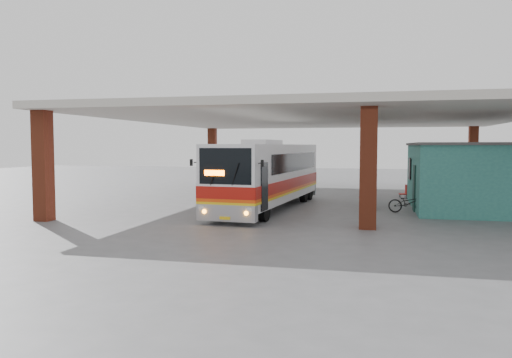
{
  "coord_description": "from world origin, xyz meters",
  "views": [
    {
      "loc": [
        3.23,
        -21.13,
        2.97
      ],
      "look_at": [
        -1.83,
        0.0,
        1.52
      ],
      "focal_mm": 35.0,
      "sensor_mm": 36.0,
      "label": 1
    }
  ],
  "objects_px": {
    "coach_bus": "(268,175)",
    "red_chair": "(405,192)",
    "pedestrian": "(367,204)",
    "motorcycle": "(409,203)"
  },
  "relations": [
    {
      "from": "coach_bus",
      "to": "red_chair",
      "type": "height_order",
      "value": "coach_bus"
    },
    {
      "from": "pedestrian",
      "to": "red_chair",
      "type": "bearing_deg",
      "value": -95.9
    },
    {
      "from": "pedestrian",
      "to": "red_chair",
      "type": "height_order",
      "value": "pedestrian"
    },
    {
      "from": "motorcycle",
      "to": "coach_bus",
      "type": "bearing_deg",
      "value": 98.25
    },
    {
      "from": "motorcycle",
      "to": "pedestrian",
      "type": "relative_size",
      "value": 1.11
    },
    {
      "from": "coach_bus",
      "to": "motorcycle",
      "type": "distance_m",
      "value": 6.44
    },
    {
      "from": "coach_bus",
      "to": "red_chair",
      "type": "distance_m",
      "value": 9.44
    },
    {
      "from": "motorcycle",
      "to": "red_chair",
      "type": "bearing_deg",
      "value": 7.01
    },
    {
      "from": "red_chair",
      "to": "coach_bus",
      "type": "bearing_deg",
      "value": -144.6
    },
    {
      "from": "pedestrian",
      "to": "red_chair",
      "type": "distance_m",
      "value": 10.93
    }
  ]
}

